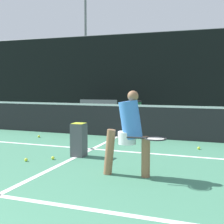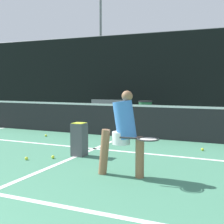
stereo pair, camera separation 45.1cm
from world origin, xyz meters
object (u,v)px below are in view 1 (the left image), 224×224
at_px(player_practicing, 130,130).
at_px(trash_bin, 135,111).
at_px(courtside_bench, 98,109).
at_px(parked_car, 185,102).
at_px(ball_hopper, 79,139).

xyz_separation_m(player_practicing, trash_bin, (-1.96, 7.20, -0.34)).
height_order(player_practicing, trash_bin, player_practicing).
relative_size(courtside_bench, parked_car, 0.39).
bearing_deg(trash_bin, ball_hopper, -85.07).
height_order(player_practicing, ball_hopper, player_practicing).
distance_m(player_practicing, courtside_bench, 8.11).
xyz_separation_m(ball_hopper, parked_car, (0.82, 11.61, 0.18)).
xyz_separation_m(ball_hopper, trash_bin, (-0.54, 6.21, 0.06)).
distance_m(ball_hopper, trash_bin, 6.23).
bearing_deg(ball_hopper, trash_bin, 94.93).
relative_size(courtside_bench, trash_bin, 1.95).
xyz_separation_m(player_practicing, parked_car, (-0.60, 12.60, -0.22)).
bearing_deg(courtside_bench, ball_hopper, -76.20).
bearing_deg(ball_hopper, parked_car, 85.95).
relative_size(ball_hopper, parked_car, 0.16).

